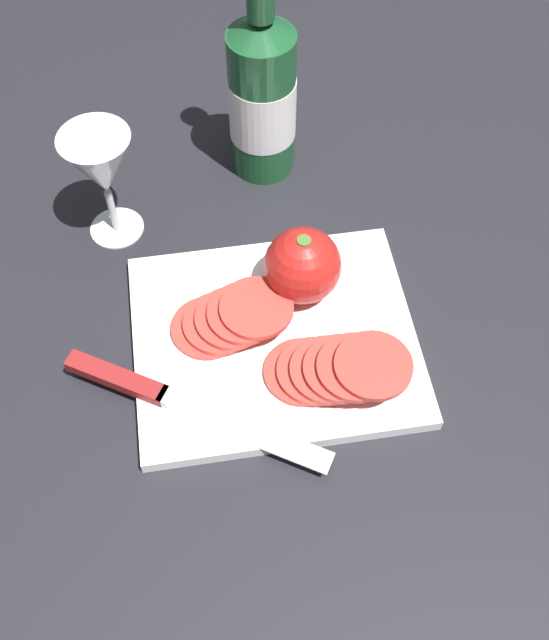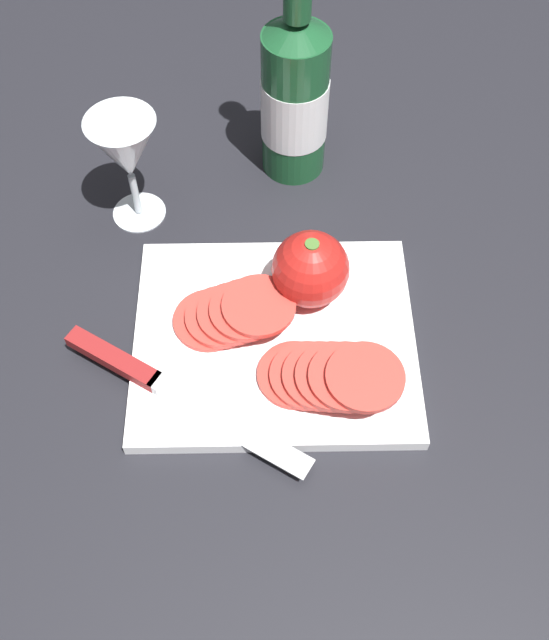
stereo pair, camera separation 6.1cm
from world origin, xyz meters
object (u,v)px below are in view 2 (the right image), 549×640
(wine_bottle, at_px, (295,95))
(tomato_slice_stack_near, at_px, (234,313))
(whole_tomato, at_px, (310,269))
(knife, at_px, (140,374))
(wine_glass, at_px, (126,153))
(tomato_slice_stack_far, at_px, (327,376))

(wine_bottle, distance_m, tomato_slice_stack_near, 0.28)
(whole_tomato, height_order, tomato_slice_stack_near, whole_tomato)
(whole_tomato, xyz_separation_m, knife, (0.18, 0.11, -0.04))
(wine_bottle, xyz_separation_m, knife, (0.17, 0.33, -0.09))
(wine_glass, distance_m, tomato_slice_stack_near, 0.22)
(knife, height_order, tomato_slice_stack_far, tomato_slice_stack_far)
(knife, distance_m, tomato_slice_stack_near, 0.12)
(tomato_slice_stack_far, bearing_deg, knife, -3.90)
(whole_tomato, bearing_deg, wine_glass, -33.52)
(wine_bottle, relative_size, tomato_slice_stack_far, 2.21)
(knife, relative_size, tomato_slice_stack_near, 1.95)
(tomato_slice_stack_near, relative_size, tomato_slice_stack_far, 0.93)
(whole_tomato, height_order, tomato_slice_stack_far, whole_tomato)
(whole_tomato, distance_m, knife, 0.21)
(wine_glass, height_order, whole_tomato, wine_glass)
(tomato_slice_stack_near, bearing_deg, wine_bottle, -105.65)
(tomato_slice_stack_near, bearing_deg, knife, 34.75)
(whole_tomato, height_order, knife, whole_tomato)
(knife, bearing_deg, wine_bottle, 94.27)
(wine_bottle, relative_size, knife, 1.22)
(whole_tomato, relative_size, knife, 0.33)
(wine_bottle, xyz_separation_m, tomato_slice_stack_far, (-0.02, 0.34, -0.07))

